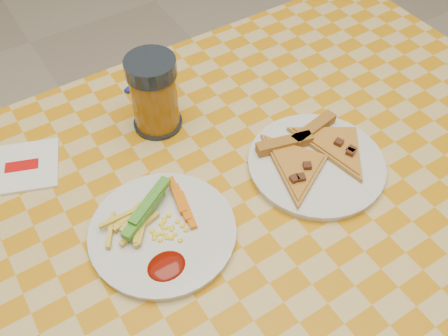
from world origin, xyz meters
The scene contains 8 objects.
table centered at (0.00, 0.00, 0.68)m, with size 1.28×0.88×0.76m.
plate_left centered at (-0.14, 0.01, 0.76)m, with size 0.22×0.22×0.01m, color silver.
plate_right centered at (0.15, 0.00, 0.76)m, with size 0.23×0.23×0.01m, color silver.
fries_veggies centered at (-0.15, 0.03, 0.78)m, with size 0.18×0.16×0.04m.
pizza_slices centered at (0.15, 0.01, 0.78)m, with size 0.25×0.22×0.02m.
drink_glass centered at (-0.03, 0.24, 0.83)m, with size 0.09×0.09×0.15m.
napkin centered at (-0.28, 0.27, 0.76)m, with size 0.15×0.15×0.01m.
fork centered at (0.01, 0.38, 0.76)m, with size 0.12×0.07×0.01m.
Camera 1 is at (-0.29, -0.39, 1.42)m, focal length 40.00 mm.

